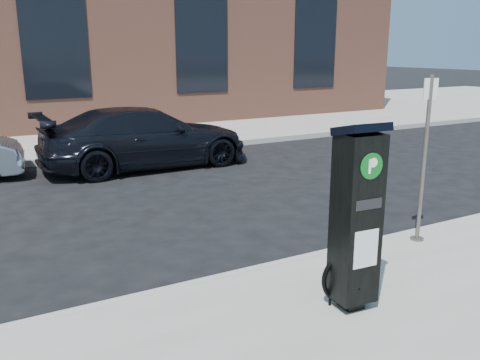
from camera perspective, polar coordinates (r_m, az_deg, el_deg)
ground at (r=6.39m, az=0.55°, el=-11.24°), size 120.00×120.00×0.00m
sidewalk_far at (r=19.41m, az=-20.32°, el=5.59°), size 60.00×12.00×0.15m
curb_near at (r=6.35m, az=0.64°, el=-10.70°), size 60.00×0.12×0.16m
curb_far at (r=13.61m, az=-16.31°, el=2.45°), size 60.00×0.12×0.16m
building at (r=22.23m, az=-22.56°, el=16.97°), size 28.00×10.05×8.25m
parking_kiosk at (r=5.23m, az=12.92°, el=-3.93°), size 0.48×0.43×1.96m
sign_pole at (r=7.38m, az=19.97°, el=2.02°), size 0.20×0.18×2.30m
bike_rack at (r=5.55m, az=12.05°, el=-10.73°), size 0.58×0.21×0.59m
car_dark at (r=12.41m, az=-10.53°, el=4.73°), size 5.02×2.08×1.45m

